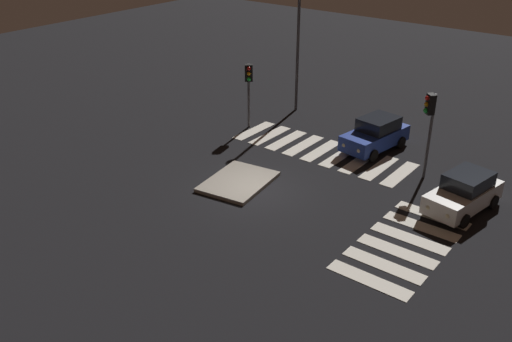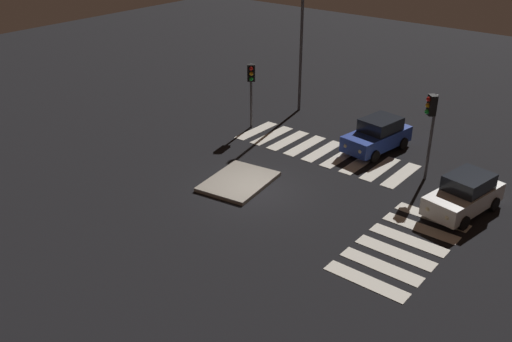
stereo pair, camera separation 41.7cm
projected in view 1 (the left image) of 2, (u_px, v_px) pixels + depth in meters
ground_plane at (256, 190)px, 26.42m from camera, size 80.00×80.00×0.00m
traffic_island at (238, 182)px, 27.00m from camera, size 3.93×3.17×0.18m
car_white at (464, 193)px, 24.42m from camera, size 4.15×2.40×1.73m
car_blue at (376, 134)px, 30.24m from camera, size 4.27×2.40×1.78m
traffic_light_east at (430, 115)px, 26.19m from camera, size 0.53×0.54×4.26m
traffic_light_north at (249, 80)px, 32.10m from camera, size 0.53×0.54×3.85m
street_lamp at (299, 17)px, 33.62m from camera, size 0.56×0.56×8.73m
crosswalk_near at (404, 245)px, 22.32m from camera, size 6.45×3.20×0.02m
crosswalk_side at (321, 151)px, 30.44m from camera, size 3.20×9.90×0.02m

